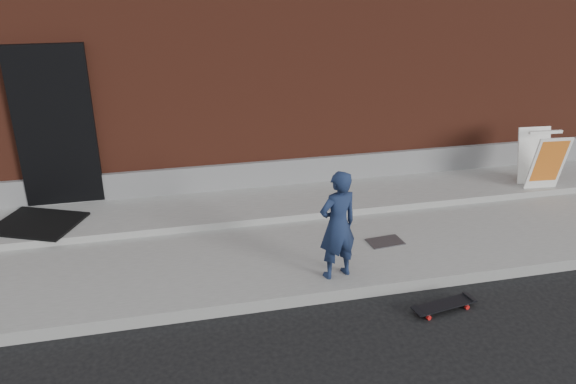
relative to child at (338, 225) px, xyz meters
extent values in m
plane|color=black|center=(-0.67, -0.32, -0.80)|extent=(80.00, 80.00, 0.00)
cube|color=gray|center=(-0.67, 1.18, -0.72)|extent=(20.00, 3.00, 0.15)
cube|color=gray|center=(-0.67, 2.08, -0.60)|extent=(20.00, 1.20, 0.10)
cube|color=#5F291A|center=(-0.67, 6.68, 1.70)|extent=(20.00, 8.00, 5.00)
cube|color=gray|center=(-0.67, 2.65, -0.35)|extent=(20.00, 0.10, 0.40)
cube|color=black|center=(-3.27, 2.64, 0.60)|extent=(1.05, 0.12, 2.25)
imported|color=#192748|center=(0.00, 0.00, 0.00)|extent=(0.54, 0.42, 1.29)
cylinder|color=red|center=(1.24, -0.62, -0.77)|extent=(0.05, 0.04, 0.05)
cylinder|color=red|center=(1.27, -0.77, -0.77)|extent=(0.05, 0.04, 0.05)
cylinder|color=red|center=(0.74, -0.70, -0.77)|extent=(0.05, 0.04, 0.05)
cylinder|color=red|center=(0.77, -0.86, -0.77)|extent=(0.05, 0.04, 0.05)
cube|color=#9D9DA1|center=(1.25, -0.69, -0.74)|extent=(0.07, 0.16, 0.02)
cube|color=#9D9DA1|center=(0.76, -0.78, -0.74)|extent=(0.07, 0.16, 0.02)
cube|color=black|center=(1.01, -0.74, -0.72)|extent=(0.75, 0.31, 0.01)
cube|color=white|center=(3.81, 1.51, -0.11)|extent=(0.55, 0.28, 0.87)
cube|color=white|center=(3.84, 1.90, -0.11)|extent=(0.55, 0.28, 0.87)
cube|color=yellow|center=(3.81, 1.49, -0.16)|extent=(0.46, 0.21, 0.69)
cube|color=white|center=(3.83, 1.70, 0.32)|extent=(0.53, 0.09, 0.04)
cube|color=black|center=(-3.57, 1.98, -0.53)|extent=(1.32, 1.21, 0.03)
cube|color=#4F4F54|center=(0.87, 0.63, -0.64)|extent=(0.47, 0.33, 0.01)
camera|label=1|loc=(-1.81, -5.37, 2.79)|focal=35.00mm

